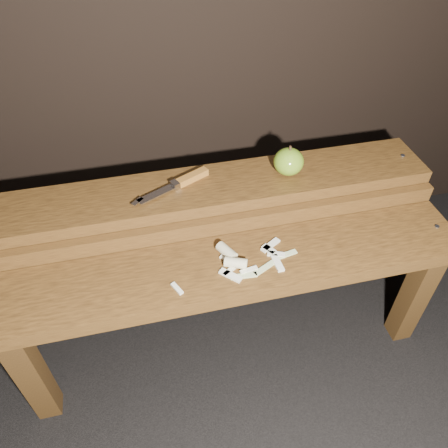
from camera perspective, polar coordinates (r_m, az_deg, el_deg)
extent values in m
plane|color=black|center=(1.45, 0.56, -14.70)|extent=(60.00, 60.00, 0.00)
cube|color=#39230E|center=(1.27, -23.83, -17.47)|extent=(0.06, 0.06, 0.38)
cube|color=#39230E|center=(1.42, 23.61, -8.54)|extent=(0.06, 0.06, 0.38)
cube|color=#4B2E12|center=(1.09, 1.33, -5.77)|extent=(1.20, 0.20, 0.04)
cylinder|color=slate|center=(1.30, 26.06, -0.29)|extent=(0.01, 0.01, 0.00)
cube|color=#39230E|center=(1.41, -23.35, -6.12)|extent=(0.06, 0.06, 0.46)
cube|color=#39230E|center=(1.55, 18.55, 0.71)|extent=(0.06, 0.06, 0.46)
cube|color=#4B2E12|center=(1.14, -0.06, -0.20)|extent=(1.20, 0.02, 0.05)
cube|color=#4B2E12|center=(1.19, -1.21, 4.59)|extent=(1.20, 0.18, 0.04)
cylinder|color=slate|center=(1.38, 22.32, 8.26)|extent=(0.01, 0.01, 0.00)
ellipsoid|color=olive|center=(1.21, 8.44, 8.07)|extent=(0.08, 0.08, 0.07)
cylinder|color=#382314|center=(1.18, 8.65, 9.77)|extent=(0.01, 0.01, 0.01)
cube|color=#975C21|center=(1.19, -4.17, 6.13)|extent=(0.09, 0.06, 0.02)
cube|color=silver|center=(1.16, -6.40, 5.06)|extent=(0.03, 0.03, 0.02)
cube|color=silver|center=(1.14, -8.89, 3.84)|extent=(0.10, 0.07, 0.00)
cube|color=silver|center=(1.13, -11.24, 2.89)|extent=(0.03, 0.03, 0.00)
cube|color=beige|center=(1.03, -6.16, -8.37)|extent=(0.03, 0.04, 0.01)
cube|color=beige|center=(1.12, 6.09, -2.76)|extent=(0.06, 0.04, 0.01)
cube|color=beige|center=(1.05, 0.86, -6.71)|extent=(0.05, 0.05, 0.01)
cube|color=beige|center=(1.06, 3.25, -6.05)|extent=(0.05, 0.02, 0.01)
cube|color=beige|center=(1.06, 0.81, -6.05)|extent=(0.04, 0.03, 0.01)
cube|color=beige|center=(1.11, 5.88, -3.32)|extent=(0.03, 0.04, 0.01)
cube|color=beige|center=(1.08, 0.35, -4.68)|extent=(0.03, 0.04, 0.01)
cube|color=beige|center=(1.10, 6.82, -3.94)|extent=(0.05, 0.03, 0.01)
cube|color=beige|center=(1.08, 7.00, -5.09)|extent=(0.02, 0.05, 0.01)
cylinder|color=#C9BB8C|center=(1.09, 0.35, -3.61)|extent=(0.05, 0.06, 0.03)
cylinder|color=#C9BB8C|center=(1.06, 1.55, -5.08)|extent=(0.06, 0.05, 0.03)
cube|color=#BCC988|center=(1.05, 2.59, -6.78)|extent=(0.07, 0.02, 0.00)
cube|color=#BCC988|center=(1.07, 5.34, -5.72)|extent=(0.06, 0.04, 0.00)
cube|color=#BCC988|center=(1.10, 7.95, -4.02)|extent=(0.07, 0.03, 0.00)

